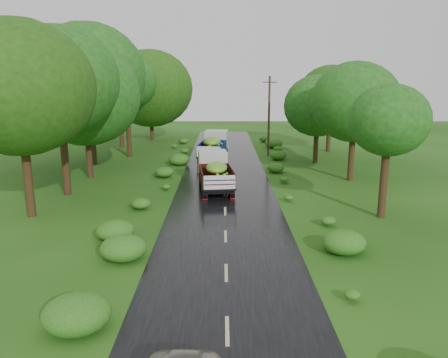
{
  "coord_description": "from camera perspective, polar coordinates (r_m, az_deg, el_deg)",
  "views": [
    {
      "loc": [
        -0.13,
        -15.75,
        7.47
      ],
      "look_at": [
        -0.06,
        8.86,
        1.7
      ],
      "focal_mm": 35.0,
      "sensor_mm": 36.0,
      "label": 1
    }
  ],
  "objects": [
    {
      "name": "truck_far",
      "position": [
        39.97,
        -1.32,
        4.49
      ],
      "size": [
        2.82,
        6.2,
        2.52
      ],
      "rotation": [
        0.0,
        0.0,
        -0.12
      ],
      "color": "black",
      "rests_on": "ground"
    },
    {
      "name": "ground",
      "position": [
        17.43,
        0.29,
        -12.18
      ],
      "size": [
        120.0,
        120.0,
        0.0
      ],
      "primitive_type": "plane",
      "color": "#163F0D",
      "rests_on": "ground"
    },
    {
      "name": "trees_left",
      "position": [
        39.33,
        -15.34,
        11.72
      ],
      "size": [
        7.14,
        33.99,
        9.59
      ],
      "color": "black",
      "rests_on": "ground"
    },
    {
      "name": "road_lines",
      "position": [
        22.99,
        0.18,
        -5.71
      ],
      "size": [
        0.12,
        69.6,
        0.0
      ],
      "color": "#BFB78C",
      "rests_on": "road"
    },
    {
      "name": "truck_near",
      "position": [
        29.29,
        -1.2,
        1.14
      ],
      "size": [
        2.62,
        5.87,
        2.39
      ],
      "rotation": [
        0.0,
        0.0,
        0.11
      ],
      "color": "black",
      "rests_on": "ground"
    },
    {
      "name": "utility_pole",
      "position": [
        42.06,
        5.89,
        8.24
      ],
      "size": [
        1.32,
        0.23,
        7.55
      ],
      "rotation": [
        0.0,
        0.0,
        -0.1
      ],
      "color": "#382616",
      "rests_on": "ground"
    },
    {
      "name": "road",
      "position": [
        22.05,
        0.19,
        -6.58
      ],
      "size": [
        6.5,
        80.0,
        0.02
      ],
      "primitive_type": "cube",
      "color": "black",
      "rests_on": "ground"
    },
    {
      "name": "shrubs",
      "position": [
        30.59,
        0.09,
        -0.26
      ],
      "size": [
        11.9,
        44.0,
        0.7
      ],
      "color": "#245614",
      "rests_on": "ground"
    },
    {
      "name": "trees_right",
      "position": [
        36.99,
        14.81,
        9.54
      ],
      "size": [
        6.17,
        24.87,
        7.34
      ],
      "color": "black",
      "rests_on": "ground"
    }
  ]
}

